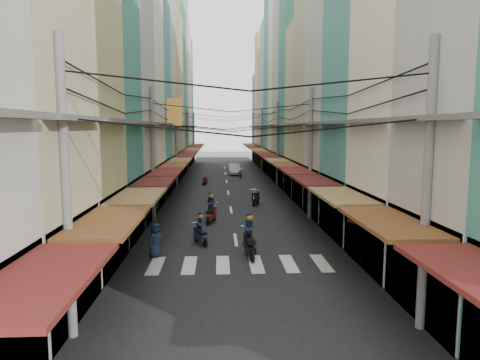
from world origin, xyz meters
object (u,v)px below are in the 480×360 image
object	(u,v)px
white_car	(234,175)
traffic_sign	(367,213)
market_umbrella	(370,216)
bicycle	(350,218)

from	to	relation	value
white_car	traffic_sign	bearing A→B (deg)	-82.77
market_umbrella	white_car	bearing A→B (deg)	97.70
white_car	bicycle	xyz separation A→B (m)	(6.41, -25.77, 0.00)
market_umbrella	traffic_sign	xyz separation A→B (m)	(-0.05, 0.29, 0.06)
white_car	traffic_sign	world-z (taller)	traffic_sign
market_umbrella	bicycle	bearing A→B (deg)	78.18
bicycle	traffic_sign	size ratio (longest dim) A/B	0.52
white_car	bicycle	world-z (taller)	white_car
market_umbrella	traffic_sign	size ratio (longest dim) A/B	0.80
market_umbrella	traffic_sign	world-z (taller)	traffic_sign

